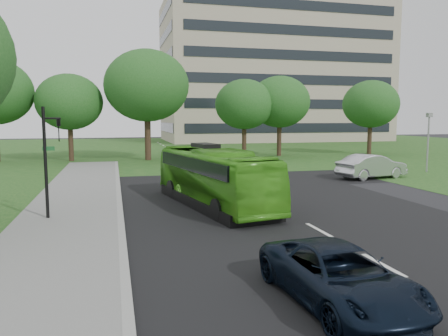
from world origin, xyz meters
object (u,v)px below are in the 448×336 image
office_building (273,73)px  tree_park_a (69,102)px  tree_park_b (147,86)px  camera_pole (428,134)px  bus (213,177)px  tree_park_d (280,102)px  tree_park_e (371,104)px  suv (339,276)px  traffic_light (49,155)px  tree_park_c (244,104)px  sedan (372,166)px

office_building → tree_park_a: office_building is taller
tree_park_b → camera_pole: (20.01, -15.08, -4.34)m
tree_park_a → bus: size_ratio=0.86×
tree_park_d → tree_park_e: bearing=-2.6°
tree_park_a → suv: (8.79, -35.92, -5.01)m
office_building → tree_park_b: office_building is taller
office_building → traffic_light: 68.55m
tree_park_a → tree_park_b: tree_park_b is taller
suv → traffic_light: size_ratio=1.02×
tree_park_d → traffic_light: size_ratio=1.89×
tree_park_a → bus: tree_park_a is taller
tree_park_c → suv: (-8.68, -35.98, -4.92)m
office_building → tree_park_e: office_building is taller
tree_park_e → suv: (-23.71, -36.01, -5.07)m
bus → traffic_light: traffic_light is taller
office_building → tree_park_d: bearing=-109.1°
tree_park_a → tree_park_c: bearing=0.2°
tree_park_c → bus: tree_park_c is taller
tree_park_d → suv: bearing=-109.4°
tree_park_c → traffic_light: 30.63m
tree_park_c → bus: bearing=-110.0°
tree_park_c → tree_park_e: 15.04m
traffic_light → tree_park_c: bearing=45.9°
tree_park_a → sedan: 28.19m
tree_park_c → traffic_light: (-15.97, -25.98, -2.87)m
tree_park_c → tree_park_e: size_ratio=0.98×
tree_park_a → traffic_light: size_ratio=1.82×
bus → tree_park_c: bearing=58.9°
tree_park_e → suv: tree_park_e is taller
tree_park_b → tree_park_c: bearing=5.1°
tree_park_b → suv: size_ratio=2.31×
camera_pole → tree_park_b: bearing=126.4°
tree_park_a → suv: 37.31m
traffic_light → suv: bearing=-66.4°
bus → tree_park_e: bearing=34.6°
tree_park_c → camera_pole: bearing=-58.4°
bus → traffic_light: (-7.05, -1.51, 1.34)m
traffic_light → tree_park_e: bearing=27.5°
office_building → tree_park_e: size_ratio=4.77×
tree_park_b → traffic_light: 26.14m
tree_park_b → suv: 35.73m
tree_park_e → sedan: 21.81m
tree_park_a → sedan: bearing=-40.2°
suv → tree_park_e: bearing=52.7°
office_building → camera_pole: (-5.96, -49.96, -9.58)m
tree_park_b → sedan: (13.94, -17.08, -6.42)m
camera_pole → traffic_light: bearing=-175.4°
tree_park_e → suv: bearing=-123.4°
tree_park_d → suv: tree_park_d is taller
sedan → suv: size_ratio=1.09×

